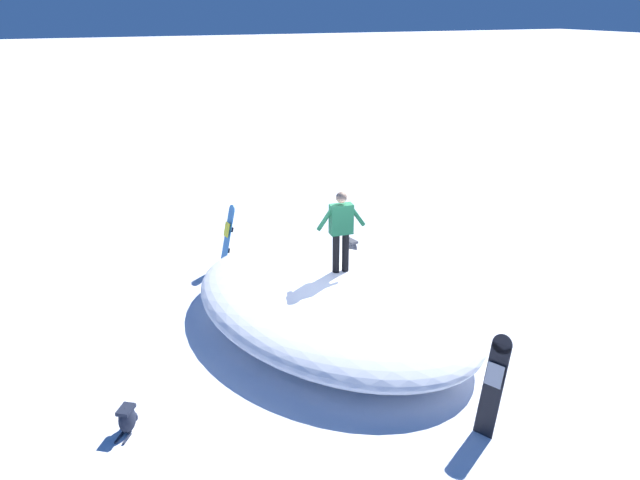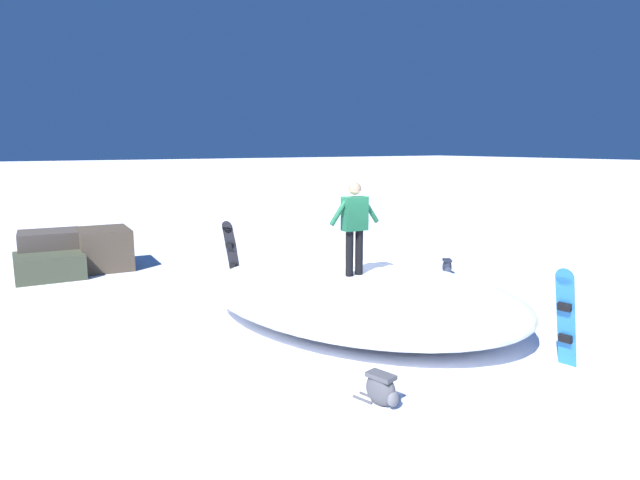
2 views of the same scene
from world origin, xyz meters
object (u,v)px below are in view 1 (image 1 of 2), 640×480
object	(u,v)px
backpack_far	(127,419)
snowboarder_standing	(341,227)
snowboard_primary_upright	(228,236)
backpack_near	(350,247)
snowboard_secondary_upright	(494,383)

from	to	relation	value
backpack_far	snowboarder_standing	bearing A→B (deg)	-155.34
snowboard_primary_upright	snowboarder_standing	bearing A→B (deg)	115.23
snowboarder_standing	backpack_far	bearing A→B (deg)	24.66
backpack_near	snowboard_primary_upright	bearing A→B (deg)	-9.79
snowboarder_standing	backpack_near	distance (m)	3.52
snowboarder_standing	snowboard_secondary_upright	distance (m)	4.25
snowboard_primary_upright	snowboard_secondary_upright	world-z (taller)	snowboard_secondary_upright
backpack_near	backpack_far	distance (m)	7.54
snowboarder_standing	backpack_near	size ratio (longest dim) A/B	2.44
snowboard_primary_upright	backpack_far	size ratio (longest dim) A/B	3.10
backpack_near	snowboard_secondary_upright	bearing A→B (deg)	82.54
snowboarder_standing	backpack_far	xyz separation A→B (m)	(4.40, 2.02, -1.72)
snowboard_primary_upright	backpack_near	size ratio (longest dim) A/B	2.29
snowboard_secondary_upright	snowboard_primary_upright	bearing A→B (deg)	-73.63
snowboard_primary_upright	backpack_far	xyz separation A→B (m)	(2.89, 5.22, -0.58)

